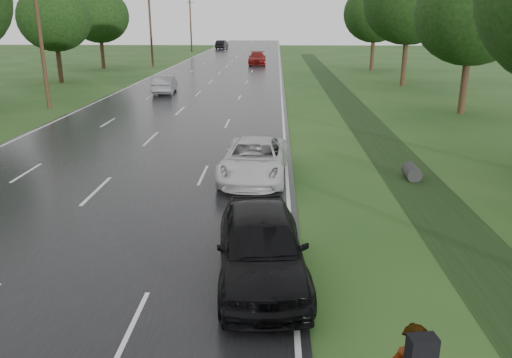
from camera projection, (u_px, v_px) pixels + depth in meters
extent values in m
cube|color=black|center=(217.00, 76.00, 52.77)|extent=(14.00, 180.00, 0.04)
cube|color=silver|center=(280.00, 76.00, 52.51)|extent=(0.12, 180.00, 0.01)
cube|color=silver|center=(154.00, 76.00, 53.02)|extent=(0.12, 180.00, 0.01)
cube|color=silver|center=(217.00, 76.00, 52.76)|extent=(0.12, 180.00, 0.01)
cube|color=black|center=(366.00, 125.00, 28.57)|extent=(2.20, 120.00, 0.01)
cylinder|color=#2D2D2D|center=(412.00, 172.00, 18.98)|extent=(0.56, 1.00, 0.56)
cylinder|color=#382417|center=(40.00, 32.00, 32.57)|extent=(0.26, 0.26, 10.00)
cylinder|color=#382417|center=(150.00, 26.00, 61.10)|extent=(0.26, 0.26, 10.00)
cylinder|color=#382417|center=(191.00, 23.00, 89.63)|extent=(0.26, 0.26, 10.00)
cube|color=#382417|center=(190.00, 2.00, 88.53)|extent=(1.20, 0.10, 0.10)
cylinder|color=#382417|center=(464.00, 86.00, 31.58)|extent=(0.44, 0.44, 3.52)
ellipsoid|color=black|center=(473.00, 13.00, 30.23)|extent=(7.00, 7.00, 6.30)
cylinder|color=#382417|center=(404.00, 62.00, 44.81)|extent=(0.44, 0.44, 4.16)
ellipsoid|color=black|center=(410.00, 2.00, 43.25)|extent=(8.00, 8.00, 7.20)
cylinder|color=#382417|center=(372.00, 54.00, 58.21)|extent=(0.44, 0.44, 3.68)
ellipsoid|color=black|center=(375.00, 13.00, 56.82)|extent=(7.20, 7.20, 6.48)
cylinder|color=#382417|center=(59.00, 65.00, 47.09)|extent=(0.44, 0.44, 3.36)
ellipsoid|color=black|center=(54.00, 18.00, 45.82)|extent=(6.60, 6.60, 5.94)
cylinder|color=#382417|center=(102.00, 54.00, 60.41)|extent=(0.44, 0.44, 3.52)
ellipsoid|color=black|center=(99.00, 16.00, 59.06)|extent=(7.00, 7.00, 6.30)
cube|color=black|center=(421.00, 354.00, 6.57)|extent=(0.41, 0.29, 0.53)
imported|color=silver|center=(254.00, 159.00, 18.81)|extent=(2.68, 5.29, 1.43)
imported|color=black|center=(261.00, 246.00, 11.39)|extent=(2.42, 5.10, 1.69)
imported|color=gray|center=(165.00, 84.00, 40.36)|extent=(1.86, 4.49, 1.45)
imported|color=maroon|center=(257.00, 58.00, 65.61)|extent=(2.38, 5.61, 1.61)
imported|color=black|center=(222.00, 45.00, 99.54)|extent=(2.20, 5.21, 1.67)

